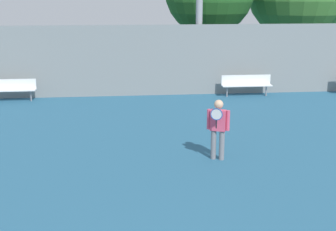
# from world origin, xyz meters

# --- Properties ---
(tennis_player) EXTENTS (0.56, 0.50, 1.61)m
(tennis_player) POSITION_xyz_m (2.37, 7.23, 0.93)
(tennis_player) COLOR slate
(tennis_player) RESTS_ON ground_plane
(bench_adjacent_court) EXTENTS (2.12, 0.40, 0.88)m
(bench_adjacent_court) POSITION_xyz_m (5.19, 14.81, 0.56)
(bench_adjacent_court) COLOR white
(bench_adjacent_court) RESTS_ON ground_plane
(bench_by_gate) EXTENTS (2.11, 0.40, 0.88)m
(bench_by_gate) POSITION_xyz_m (-4.60, 14.81, 0.56)
(bench_by_gate) COLOR white
(bench_by_gate) RESTS_ON ground_plane
(back_fence) EXTENTS (30.35, 0.06, 2.98)m
(back_fence) POSITION_xyz_m (0.00, 15.36, 1.49)
(back_fence) COLOR gray
(back_fence) RESTS_ON ground_plane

